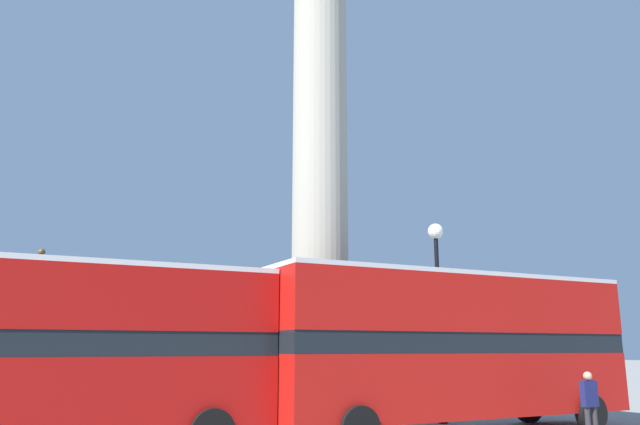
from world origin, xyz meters
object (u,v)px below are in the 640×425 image
at_px(bus_a, 37,347).
at_px(equestrian_statue, 31,366).
at_px(bus_b, 454,344).
at_px(pedestrian_near_lamp, 590,402).
at_px(street_lamp, 438,293).
at_px(monument_column, 320,193).

xyz_separation_m(bus_a, equestrian_statue, (-0.60, 10.29, -0.66)).
relative_size(bus_b, pedestrian_near_lamp, 6.53).
bearing_deg(bus_b, pedestrian_near_lamp, -48.71).
bearing_deg(bus_a, bus_b, -4.97).
xyz_separation_m(equestrian_statue, street_lamp, (12.35, -7.90, 2.42)).
bearing_deg(bus_b, monument_column, 105.59).
xyz_separation_m(monument_column, equestrian_statue, (-9.32, 5.04, -6.16)).
relative_size(equestrian_statue, pedestrian_near_lamp, 3.51).
bearing_deg(pedestrian_near_lamp, bus_b, -45.12).
xyz_separation_m(bus_a, bus_b, (10.73, 0.04, 0.09)).
xyz_separation_m(monument_column, pedestrian_near_lamp, (4.49, -7.53, -6.86)).
bearing_deg(street_lamp, bus_a, -168.51).
xyz_separation_m(bus_b, street_lamp, (1.01, 2.34, 1.67)).
distance_m(bus_b, street_lamp, 3.05).
height_order(bus_a, equestrian_statue, equestrian_statue).
relative_size(monument_column, bus_a, 1.95).
height_order(bus_a, street_lamp, street_lamp).
height_order(bus_a, bus_b, bus_b).
relative_size(bus_a, bus_b, 0.95).
distance_m(street_lamp, pedestrian_near_lamp, 5.80).
height_order(bus_b, street_lamp, street_lamp).
bearing_deg(monument_column, street_lamp, -43.40).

